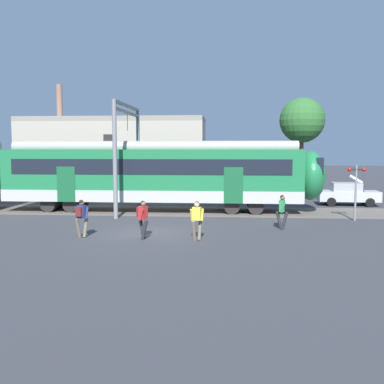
% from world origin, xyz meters
% --- Properties ---
extents(ground_plane, '(160.00, 160.00, 0.00)m').
position_xyz_m(ground_plane, '(0.00, 0.00, 0.00)').
color(ground_plane, '#38383D').
extents(pedestrian_navy, '(0.63, 0.60, 1.67)m').
position_xyz_m(pedestrian_navy, '(-2.67, -1.11, 0.99)').
color(pedestrian_navy, '#6B6051').
rests_on(pedestrian_navy, ground).
extents(pedestrian_red, '(0.57, 0.66, 1.67)m').
position_xyz_m(pedestrian_red, '(0.06, -1.18, 0.99)').
color(pedestrian_red, '#28282D').
rests_on(pedestrian_red, ground).
extents(pedestrian_yellow, '(0.59, 0.62, 1.67)m').
position_xyz_m(pedestrian_yellow, '(2.39, -1.28, 0.96)').
color(pedestrian_yellow, '#6B6051').
rests_on(pedestrian_yellow, ground).
extents(pedestrian_green, '(0.61, 0.61, 1.67)m').
position_xyz_m(pedestrian_green, '(6.29, 1.60, 0.96)').
color(pedestrian_green, '#28282D').
rests_on(pedestrian_green, ground).
extents(parked_car_silver, '(4.07, 1.90, 1.54)m').
position_xyz_m(parked_car_silver, '(11.85, 11.15, 0.78)').
color(parked_car_silver, '#B7BABF').
rests_on(parked_car_silver, ground).
extents(catenary_gantry, '(0.24, 6.64, 6.53)m').
position_xyz_m(catenary_gantry, '(-2.48, 7.37, 4.31)').
color(catenary_gantry, gray).
rests_on(catenary_gantry, ground).
extents(crossing_signal, '(0.96, 0.21, 3.00)m').
position_xyz_m(crossing_signal, '(10.50, 4.45, 2.01)').
color(crossing_signal, gray).
rests_on(crossing_signal, ground).
extents(background_building, '(15.23, 5.00, 9.20)m').
position_xyz_m(background_building, '(-5.93, 17.26, 3.21)').
color(background_building, '#B2A899').
rests_on(background_building, ground).
extents(street_tree_right, '(3.59, 3.59, 7.88)m').
position_xyz_m(street_tree_right, '(9.54, 16.68, 6.05)').
color(street_tree_right, brown).
rests_on(street_tree_right, ground).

